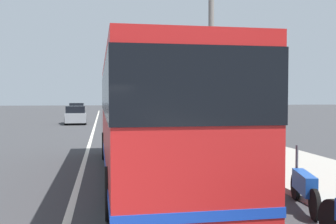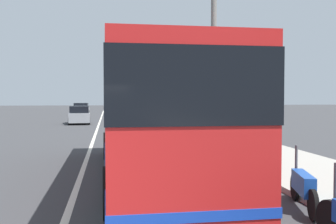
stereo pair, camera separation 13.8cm
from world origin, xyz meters
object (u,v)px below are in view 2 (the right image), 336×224
(car_oncoming, at_px, (81,110))
(utility_pole, at_px, (214,68))
(car_ahead_same_lane, at_px, (79,115))
(coach_bus, at_px, (150,110))
(motorcycle_by_tree, at_px, (303,187))

(car_oncoming, bearing_deg, utility_pole, 16.77)
(car_ahead_same_lane, xyz_separation_m, utility_pole, (-14.89, -7.91, 3.07))
(coach_bus, bearing_deg, motorcycle_by_tree, -142.61)
(utility_pole, bearing_deg, car_oncoming, 16.14)
(motorcycle_by_tree, xyz_separation_m, car_ahead_same_lane, (27.08, 6.45, 0.26))
(car_ahead_same_lane, bearing_deg, motorcycle_by_tree, 8.93)
(motorcycle_by_tree, distance_m, utility_pole, 12.72)
(car_oncoming, height_order, utility_pole, utility_pole)
(car_oncoming, bearing_deg, motorcycle_by_tree, 10.40)
(coach_bus, xyz_separation_m, utility_pole, (8.65, -4.22, 1.86))
(motorcycle_by_tree, relative_size, utility_pole, 0.27)
(car_ahead_same_lane, relative_size, car_oncoming, 0.95)
(motorcycle_by_tree, height_order, utility_pole, utility_pole)
(motorcycle_by_tree, bearing_deg, car_oncoming, 24.00)
(car_oncoming, relative_size, utility_pole, 0.57)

